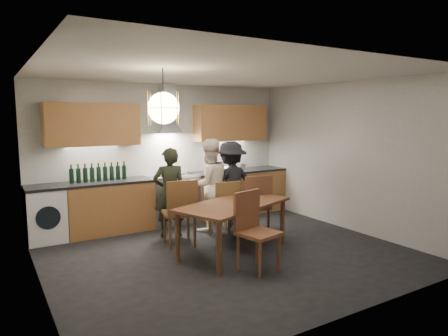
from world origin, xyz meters
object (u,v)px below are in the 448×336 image
dining_table (234,209)px  mixing_bowl (225,169)px  chair_front (253,225)px  person_left (170,192)px  person_mid (209,185)px  chair_back_left (181,209)px  stock_pot (242,167)px  person_right (231,184)px  wine_bottles (99,172)px

dining_table → mixing_bowl: bearing=40.9°
chair_front → person_left: size_ratio=0.69×
chair_front → person_mid: 1.92m
chair_back_left → stock_pot: bearing=-134.8°
chair_back_left → dining_table: bearing=142.3°
person_left → person_right: person_right is taller
chair_back_left → person_right: size_ratio=0.68×
chair_front → stock_pot: 3.17m
mixing_bowl → chair_front: bearing=-114.0°
person_mid → person_right: 0.49m
dining_table → chair_back_left: size_ratio=1.87×
chair_back_left → wine_bottles: 1.73m
dining_table → wine_bottles: wine_bottles is taller
chair_back_left → mixing_bowl: size_ratio=3.08×
dining_table → person_mid: 1.23m
person_right → stock_pot: person_right is taller
person_left → mixing_bowl: size_ratio=4.38×
chair_front → person_left: (-0.35, 1.89, 0.16)m
person_mid → person_right: (0.49, 0.06, -0.03)m
chair_front → stock_pot: size_ratio=5.76×
person_left → person_mid: 0.73m
chair_back_left → person_mid: bearing=-134.0°
dining_table → chair_front: (-0.13, -0.67, -0.07)m
person_mid → person_right: bearing=-173.4°
person_right → person_left: bearing=1.1°
dining_table → stock_pot: size_ratio=10.97×
person_mid → person_right: person_mid is taller
person_right → dining_table: bearing=59.0°
chair_back_left → person_left: person_left is taller
chair_back_left → chair_front: size_ratio=1.02×
dining_table → wine_bottles: (-1.42, 2.06, 0.40)m
chair_front → stock_pot: (1.62, 2.69, 0.37)m
person_mid → wine_bottles: (-1.67, 0.86, 0.25)m
chair_front → mixing_bowl: chair_front is taller
chair_back_left → person_left: (0.08, 0.59, 0.14)m
dining_table → chair_back_left: 0.84m
person_mid → stock_pot: bearing=-146.6°
chair_front → person_mid: bearing=65.8°
wine_bottles → mixing_bowl: bearing=-2.3°
person_right → wine_bottles: 2.32m
chair_back_left → mixing_bowl: 2.11m
chair_front → stock_pot: chair_front is taller
person_right → stock_pot: 1.10m
chair_back_left → stock_pot: chair_back_left is taller
dining_table → stock_pot: (1.50, 2.02, 0.31)m
stock_pot → wine_bottles: wine_bottles is taller
stock_pot → wine_bottles: 2.92m
chair_front → wine_bottles: 3.05m
dining_table → chair_front: 0.69m
chair_front → wine_bottles: wine_bottles is taller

